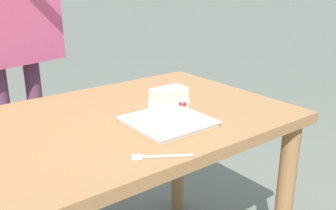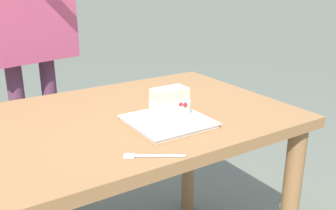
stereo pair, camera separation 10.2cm
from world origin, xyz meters
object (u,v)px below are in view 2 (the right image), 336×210
object	(u,v)px
cake_slice	(170,103)
dessert_plate	(168,121)
dessert_fork	(150,156)
diner_person	(23,3)
patio_table	(136,146)

from	to	relation	value
cake_slice	dessert_plate	bearing A→B (deg)	43.92
dessert_plate	dessert_fork	world-z (taller)	dessert_plate
dessert_plate	diner_person	xyz separation A→B (m)	(0.22, -0.94, 0.34)
patio_table	dessert_fork	size ratio (longest dim) A/B	7.32
dessert_plate	diner_person	world-z (taller)	diner_person
patio_table	cake_slice	size ratio (longest dim) A/B	9.13
dessert_plate	dessert_fork	bearing A→B (deg)	46.08
patio_table	dessert_plate	size ratio (longest dim) A/B	4.35
patio_table	diner_person	size ratio (longest dim) A/B	0.66
patio_table	diner_person	distance (m)	0.94
cake_slice	patio_table	bearing A→B (deg)	-63.82
cake_slice	diner_person	world-z (taller)	diner_person
dessert_fork	cake_slice	bearing A→B (deg)	-134.11
patio_table	cake_slice	bearing A→B (deg)	116.18
dessert_plate	dessert_fork	size ratio (longest dim) A/B	1.68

